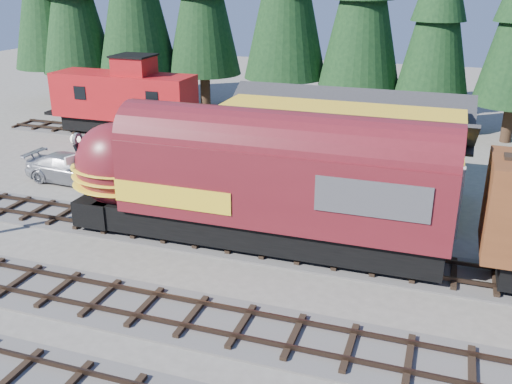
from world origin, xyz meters
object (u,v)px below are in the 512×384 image
(locomotive, at_px, (241,187))
(caboose, at_px, (125,99))
(depot, at_px, (338,145))
(pickup_truck_a, at_px, (176,175))
(pickup_truck_b, at_px, (72,169))

(locomotive, bearing_deg, caboose, 134.99)
(depot, height_order, pickup_truck_a, depot)
(depot, distance_m, pickup_truck_a, 8.78)
(depot, height_order, pickup_truck_b, depot)
(pickup_truck_b, bearing_deg, caboose, 15.34)
(pickup_truck_a, bearing_deg, depot, -79.14)
(depot, xyz_separation_m, pickup_truck_a, (-8.39, -1.59, -2.07))
(depot, height_order, caboose, caboose)
(caboose, height_order, pickup_truck_b, caboose)
(pickup_truck_a, bearing_deg, locomotive, -131.27)
(pickup_truck_a, distance_m, pickup_truck_b, 6.20)
(depot, bearing_deg, caboose, 155.96)
(pickup_truck_a, height_order, pickup_truck_b, pickup_truck_a)
(locomotive, xyz_separation_m, pickup_truck_b, (-11.74, 4.32, -1.87))
(depot, xyz_separation_m, pickup_truck_b, (-14.55, -2.18, -2.18))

